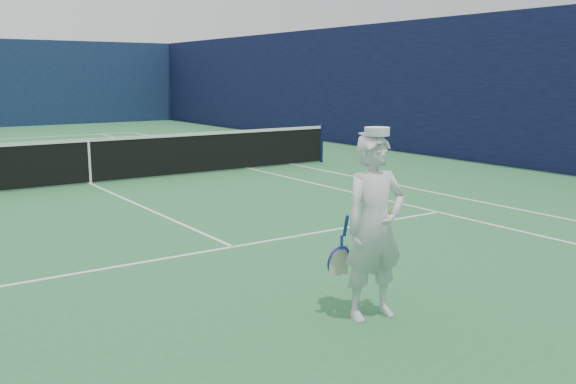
% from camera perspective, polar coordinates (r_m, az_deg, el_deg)
% --- Properties ---
extents(ground, '(80.00, 80.00, 0.00)m').
position_cam_1_polar(ground, '(14.84, -17.13, 0.69)').
color(ground, '#296D3A').
rests_on(ground, ground).
extents(court_markings, '(11.03, 23.83, 0.01)m').
position_cam_1_polar(court_markings, '(14.84, -17.13, 0.70)').
color(court_markings, white).
rests_on(court_markings, ground).
extents(windscreen_fence, '(20.12, 36.12, 4.00)m').
position_cam_1_polar(windscreen_fence, '(14.65, -17.55, 8.42)').
color(windscreen_fence, '#101E3D').
rests_on(windscreen_fence, ground).
extents(tennis_net, '(12.88, 0.09, 1.07)m').
position_cam_1_polar(tennis_net, '(14.76, -17.25, 2.81)').
color(tennis_net, '#141E4C').
rests_on(tennis_net, ground).
extents(tennis_player, '(0.76, 0.56, 1.89)m').
position_cam_1_polar(tennis_player, '(6.30, 7.69, -3.08)').
color(tennis_player, silver).
rests_on(tennis_player, ground).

